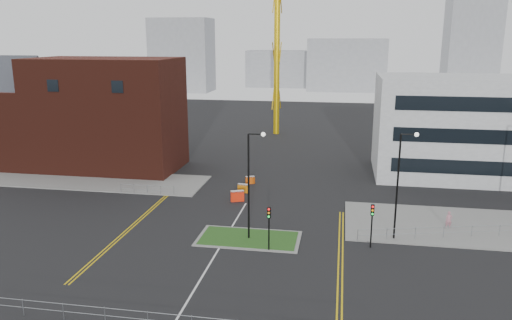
{
  "coord_description": "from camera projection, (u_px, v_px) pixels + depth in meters",
  "views": [
    {
      "loc": [
        9.32,
        -30.4,
        16.54
      ],
      "look_at": [
        1.32,
        15.46,
        5.0
      ],
      "focal_mm": 35.0,
      "sensor_mm": 36.0,
      "label": 1
    }
  ],
  "objects": [
    {
      "name": "ground",
      "position": [
        199.0,
        282.0,
        34.6
      ],
      "size": [
        200.0,
        200.0,
        0.0
      ],
      "primitive_type": "plane",
      "color": "black",
      "rests_on": "ground"
    },
    {
      "name": "pavement_left",
      "position": [
        88.0,
        180.0,
        58.96
      ],
      "size": [
        28.0,
        8.0,
        0.12
      ],
      "primitive_type": "cube",
      "color": "slate",
      "rests_on": "ground"
    },
    {
      "name": "pavement_right",
      "position": [
        482.0,
        227.0,
        44.31
      ],
      "size": [
        24.0,
        10.0,
        0.12
      ],
      "primitive_type": "cube",
      "color": "slate",
      "rests_on": "ground"
    },
    {
      "name": "island_kerb",
      "position": [
        249.0,
        239.0,
        41.91
      ],
      "size": [
        8.6,
        4.6,
        0.08
      ],
      "primitive_type": "cube",
      "color": "slate",
      "rests_on": "ground"
    },
    {
      "name": "grass_island",
      "position": [
        249.0,
        238.0,
        41.91
      ],
      "size": [
        8.0,
        4.0,
        0.12
      ],
      "primitive_type": "cube",
      "color": "#204918",
      "rests_on": "ground"
    },
    {
      "name": "brick_building",
      "position": [
        85.0,
        115.0,
        63.56
      ],
      "size": [
        24.2,
        10.07,
        14.24
      ],
      "color": "#451911",
      "rests_on": "ground"
    },
    {
      "name": "office_block",
      "position": [
        484.0,
        128.0,
        59.4
      ],
      "size": [
        25.0,
        12.2,
        12.0
      ],
      "color": "#AFB2B4",
      "rests_on": "ground"
    },
    {
      "name": "streetlamp_island",
      "position": [
        251.0,
        177.0,
        40.58
      ],
      "size": [
        1.46,
        0.36,
        9.18
      ],
      "color": "black",
      "rests_on": "ground"
    },
    {
      "name": "streetlamp_right_near",
      "position": [
        401.0,
        178.0,
        40.49
      ],
      "size": [
        1.46,
        0.36,
        9.18
      ],
      "color": "black",
      "rests_on": "ground"
    },
    {
      "name": "traffic_light_island",
      "position": [
        269.0,
        220.0,
        39.04
      ],
      "size": [
        0.28,
        0.33,
        3.65
      ],
      "color": "black",
      "rests_on": "ground"
    },
    {
      "name": "traffic_light_right",
      "position": [
        372.0,
        217.0,
        39.62
      ],
      "size": [
        0.28,
        0.33,
        3.65
      ],
      "color": "black",
      "rests_on": "ground"
    },
    {
      "name": "railing_front",
      "position": [
        169.0,
        318.0,
        28.68
      ],
      "size": [
        24.05,
        0.05,
        1.1
      ],
      "color": "gray",
      "rests_on": "ground"
    },
    {
      "name": "railing_left",
      "position": [
        147.0,
        188.0,
        53.47
      ],
      "size": [
        6.05,
        0.05,
        1.1
      ],
      "color": "gray",
      "rests_on": "ground"
    },
    {
      "name": "railing_right",
      "position": [
        472.0,
        229.0,
        41.99
      ],
      "size": [
        19.05,
        5.05,
        1.1
      ],
      "color": "gray",
      "rests_on": "ground"
    },
    {
      "name": "centre_line",
      "position": [
        207.0,
        269.0,
        36.52
      ],
      "size": [
        0.15,
        30.0,
        0.01
      ],
      "primitive_type": "cube",
      "color": "silver",
      "rests_on": "ground"
    },
    {
      "name": "yellow_left_a",
      "position": [
        135.0,
        222.0,
        45.67
      ],
      "size": [
        0.12,
        24.0,
        0.01
      ],
      "primitive_type": "cube",
      "color": "gold",
      "rests_on": "ground"
    },
    {
      "name": "yellow_left_b",
      "position": [
        138.0,
        223.0,
        45.62
      ],
      "size": [
        0.12,
        24.0,
        0.01
      ],
      "primitive_type": "cube",
      "color": "gold",
      "rests_on": "ground"
    },
    {
      "name": "yellow_right_a",
      "position": [
        339.0,
        255.0,
        38.76
      ],
      "size": [
        0.12,
        20.0,
        0.01
      ],
      "primitive_type": "cube",
      "color": "gold",
      "rests_on": "ground"
    },
    {
      "name": "yellow_right_b",
      "position": [
        343.0,
        256.0,
        38.71
      ],
      "size": [
        0.12,
        20.0,
        0.01
      ],
      "primitive_type": "cube",
      "color": "gold",
      "rests_on": "ground"
    },
    {
      "name": "skyline_a",
      "position": [
        182.0,
        55.0,
        153.37
      ],
      "size": [
        18.0,
        12.0,
        22.0
      ],
      "primitive_type": "cube",
      "color": "gray",
      "rests_on": "ground"
    },
    {
      "name": "skyline_b",
      "position": [
        347.0,
        65.0,
        155.32
      ],
      "size": [
        24.0,
        12.0,
        16.0
      ],
      "primitive_type": "cube",
      "color": "gray",
      "rests_on": "ground"
    },
    {
      "name": "skyline_c",
      "position": [
        471.0,
        46.0,
        143.25
      ],
      "size": [
        14.0,
        12.0,
        28.0
      ],
      "primitive_type": "cube",
      "color": "gray",
      "rests_on": "ground"
    },
    {
      "name": "skyline_d",
      "position": [
        292.0,
        69.0,
        168.36
      ],
      "size": [
        30.0,
        12.0,
        12.0
      ],
      "primitive_type": "cube",
      "color": "gray",
      "rests_on": "ground"
    },
    {
      "name": "pedestrian",
      "position": [
        449.0,
        220.0,
        44.0
      ],
      "size": [
        0.6,
        0.41,
        1.6
      ],
      "primitive_type": "imported",
      "rotation": [
        0.0,
        0.0,
        -0.05
      ],
      "color": "#BE7B89",
      "rests_on": "ground"
    },
    {
      "name": "barrier_left",
      "position": [
        237.0,
        196.0,
        51.39
      ],
      "size": [
        1.42,
        0.93,
        1.13
      ],
      "color": "#FE2B0E",
      "rests_on": "ground"
    },
    {
      "name": "barrier_mid",
      "position": [
        250.0,
        180.0,
        57.58
      ],
      "size": [
        1.11,
        0.74,
        0.89
      ],
      "color": "#E8550C",
      "rests_on": "ground"
    },
    {
      "name": "barrier_right",
      "position": [
        243.0,
        188.0,
        54.3
      ],
      "size": [
        1.19,
        0.53,
        0.97
      ],
      "color": "orange",
      "rests_on": "ground"
    }
  ]
}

